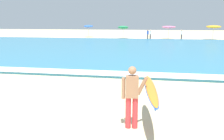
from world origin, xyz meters
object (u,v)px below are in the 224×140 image
Objects in this scene: beachgoer_near_row_mid at (182,34)px; beach_umbrella_2 at (169,27)px; beach_umbrella_1 at (123,27)px; beach_umbrella_3 at (214,27)px; beach_umbrella_0 at (88,26)px; beachgoer_near_row_right at (148,34)px; surfer_with_board at (141,92)px; beachgoer_near_row_left at (150,34)px.

beach_umbrella_2 is at bearing 164.19° from beachgoer_near_row_mid.
beach_umbrella_1 is 0.97× the size of beach_umbrella_3.
beachgoer_near_row_mid is at bearing -172.75° from beach_umbrella_3.
beachgoer_near_row_right is (11.05, -3.65, -1.18)m from beach_umbrella_0.
beach_umbrella_2 is at bearing 13.26° from beachgoer_near_row_right.
surfer_with_board is 1.84× the size of beachgoer_near_row_left.
beachgoer_near_row_mid is 1.00× the size of beachgoer_near_row_right.
beachgoer_near_row_mid is (4.32, 34.26, -0.19)m from surfer_with_board.
beach_umbrella_0 is 1.00× the size of beach_umbrella_3.
beach_umbrella_2 is (7.58, -0.51, 0.11)m from beach_umbrella_1.
beach_umbrella_3 reaches higher than beach_umbrella_2.
beachgoer_near_row_right is (4.24, -1.30, -1.04)m from beach_umbrella_1.
beach_umbrella_2 is 1.41× the size of beachgoer_near_row_mid.
beach_umbrella_1 is (-5.30, 35.35, 0.85)m from surfer_with_board.
beach_umbrella_2 reaches higher than beachgoer_near_row_mid.
beachgoer_near_row_mid is at bearing 2.22° from beachgoer_near_row_right.
beach_umbrella_3 is at bearing 3.58° from beachgoer_near_row_left.
beach_umbrella_3 is at bearing 7.25° from beachgoer_near_row_mid.
beach_umbrella_2 is 1.41× the size of beachgoer_near_row_right.
beachgoer_near_row_mid is at bearing -0.07° from beachgoer_near_row_left.
beach_umbrella_0 is at bearing 168.75° from beach_umbrella_2.
beach_umbrella_2 reaches higher than surfer_with_board.
surfer_with_board is 1.27× the size of beach_umbrella_3.
beach_umbrella_0 is at bearing 161.73° from beachgoer_near_row_right.
beachgoer_near_row_left is (-0.64, 34.26, -0.19)m from surfer_with_board.
beachgoer_near_row_left is 0.47m from beachgoer_near_row_right.
surfer_with_board is 34.27m from beachgoer_near_row_left.
beachgoer_near_row_mid is (16.43, -3.44, -1.18)m from beach_umbrella_0.
beach_umbrella_0 reaches higher than beachgoer_near_row_left.
beach_umbrella_2 reaches higher than beachgoer_near_row_right.
beachgoer_near_row_left is at bearing -16.66° from beach_umbrella_0.
beach_umbrella_0 is at bearing 107.80° from surfer_with_board.
beachgoer_near_row_right is at bearing -166.74° from beach_umbrella_2.
surfer_with_board is 1.30× the size of beach_umbrella_1.
beach_umbrella_0 is at bearing 160.97° from beach_umbrella_1.
beach_umbrella_0 is at bearing 172.48° from beach_umbrella_3.
beachgoer_near_row_left is (-9.86, -0.62, -1.23)m from beach_umbrella_3.
beach_umbrella_0 is 12.03m from beachgoer_near_row_left.
beachgoer_near_row_right is (-0.42, -0.22, 0.00)m from beachgoer_near_row_left.
beach_umbrella_2 is 6.94m from beach_umbrella_3.
beachgoer_near_row_right is at bearing 91.77° from surfer_with_board.
beachgoer_near_row_right is (-5.38, -0.21, 0.00)m from beachgoer_near_row_mid.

